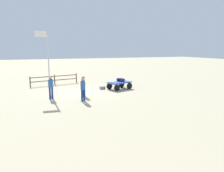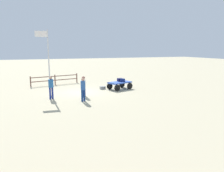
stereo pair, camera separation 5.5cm
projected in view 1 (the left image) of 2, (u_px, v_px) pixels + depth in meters
name	position (u px, v px, depth m)	size (l,w,h in m)	color
ground_plane	(82.00, 92.00, 19.07)	(120.00, 120.00, 0.00)	#BCB08C
luggage_cart	(119.00, 84.00, 20.36)	(2.41, 1.81, 0.70)	blue
suitcase_maroon	(122.00, 80.00, 20.47)	(0.48, 0.35, 0.28)	navy
suitcase_dark	(119.00, 80.00, 20.71)	(0.49, 0.36, 0.29)	#1E2051
suitcase_grey	(102.00, 88.00, 20.44)	(0.52, 0.31, 0.28)	gray
worker_lead	(83.00, 88.00, 15.65)	(0.45, 0.45, 1.73)	navy
worker_trailing	(83.00, 85.00, 17.32)	(0.41, 0.41, 1.62)	navy
worker_supervisor	(51.00, 86.00, 16.39)	(0.48, 0.48, 1.72)	navy
flagpole	(47.00, 58.00, 17.35)	(1.01, 0.11, 5.24)	silver
wooden_fence	(55.00, 79.00, 22.87)	(4.98, 1.16, 1.06)	brown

